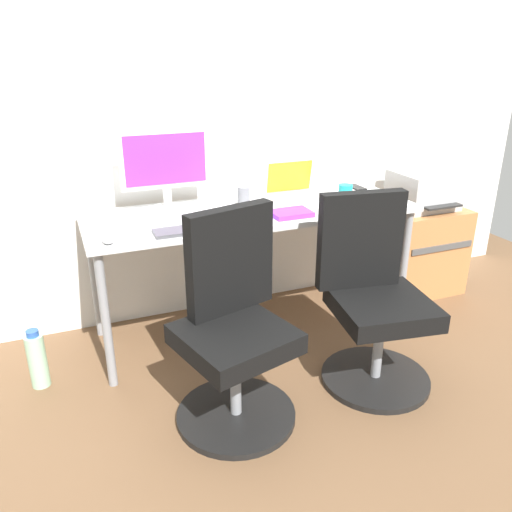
{
  "coord_description": "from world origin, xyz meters",
  "views": [
    {
      "loc": [
        -1.0,
        -2.51,
        1.56
      ],
      "look_at": [
        0.0,
        -0.05,
        0.48
      ],
      "focal_mm": 35.93,
      "sensor_mm": 36.0,
      "label": 1
    }
  ],
  "objects_px": {
    "office_chair_left": "(234,329)",
    "office_chair_right": "(373,301)",
    "water_bottle_on_floor": "(37,360)",
    "open_laptop": "(294,190)",
    "printer": "(423,190)",
    "coffee_mug": "(345,192)",
    "desktop_monitor": "(165,164)",
    "side_cabinet": "(416,248)"
  },
  "relations": [
    {
      "from": "side_cabinet",
      "to": "desktop_monitor",
      "type": "height_order",
      "value": "desktop_monitor"
    },
    {
      "from": "printer",
      "to": "water_bottle_on_floor",
      "type": "height_order",
      "value": "printer"
    },
    {
      "from": "office_chair_left",
      "to": "printer",
      "type": "distance_m",
      "value": 1.82
    },
    {
      "from": "office_chair_left",
      "to": "printer",
      "type": "relative_size",
      "value": 2.35
    },
    {
      "from": "printer",
      "to": "desktop_monitor",
      "type": "bearing_deg",
      "value": 178.01
    },
    {
      "from": "desktop_monitor",
      "to": "open_laptop",
      "type": "height_order",
      "value": "desktop_monitor"
    },
    {
      "from": "printer",
      "to": "water_bottle_on_floor",
      "type": "relative_size",
      "value": 1.29
    },
    {
      "from": "open_laptop",
      "to": "water_bottle_on_floor",
      "type": "bearing_deg",
      "value": -171.69
    },
    {
      "from": "printer",
      "to": "coffee_mug",
      "type": "height_order",
      "value": "coffee_mug"
    },
    {
      "from": "office_chair_right",
      "to": "side_cabinet",
      "type": "bearing_deg",
      "value": 41.22
    },
    {
      "from": "water_bottle_on_floor",
      "to": "open_laptop",
      "type": "distance_m",
      "value": 1.64
    },
    {
      "from": "office_chair_left",
      "to": "office_chair_right",
      "type": "height_order",
      "value": "same"
    },
    {
      "from": "side_cabinet",
      "to": "open_laptop",
      "type": "relative_size",
      "value": 1.87
    },
    {
      "from": "water_bottle_on_floor",
      "to": "open_laptop",
      "type": "bearing_deg",
      "value": 8.31
    },
    {
      "from": "side_cabinet",
      "to": "desktop_monitor",
      "type": "xyz_separation_m",
      "value": [
        -1.69,
        0.06,
        0.7
      ]
    },
    {
      "from": "open_laptop",
      "to": "office_chair_right",
      "type": "bearing_deg",
      "value": -84.81
    },
    {
      "from": "coffee_mug",
      "to": "printer",
      "type": "bearing_deg",
      "value": 12.23
    },
    {
      "from": "office_chair_right",
      "to": "desktop_monitor",
      "type": "distance_m",
      "value": 1.29
    },
    {
      "from": "office_chair_left",
      "to": "desktop_monitor",
      "type": "bearing_deg",
      "value": 94.97
    },
    {
      "from": "office_chair_right",
      "to": "open_laptop",
      "type": "xyz_separation_m",
      "value": [
        -0.07,
        0.75,
        0.37
      ]
    },
    {
      "from": "desktop_monitor",
      "to": "coffee_mug",
      "type": "bearing_deg",
      "value": -11.86
    },
    {
      "from": "desktop_monitor",
      "to": "open_laptop",
      "type": "bearing_deg",
      "value": -6.96
    },
    {
      "from": "water_bottle_on_floor",
      "to": "coffee_mug",
      "type": "distance_m",
      "value": 1.87
    },
    {
      "from": "office_chair_left",
      "to": "side_cabinet",
      "type": "height_order",
      "value": "office_chair_left"
    },
    {
      "from": "coffee_mug",
      "to": "open_laptop",
      "type": "bearing_deg",
      "value": 155.88
    },
    {
      "from": "side_cabinet",
      "to": "water_bottle_on_floor",
      "type": "distance_m",
      "value": 2.47
    },
    {
      "from": "office_chair_left",
      "to": "office_chair_right",
      "type": "distance_m",
      "value": 0.72
    },
    {
      "from": "printer",
      "to": "desktop_monitor",
      "type": "relative_size",
      "value": 0.83
    },
    {
      "from": "side_cabinet",
      "to": "open_laptop",
      "type": "bearing_deg",
      "value": -178.16
    },
    {
      "from": "desktop_monitor",
      "to": "open_laptop",
      "type": "relative_size",
      "value": 1.55
    },
    {
      "from": "open_laptop",
      "to": "desktop_monitor",
      "type": "bearing_deg",
      "value": 173.04
    },
    {
      "from": "office_chair_left",
      "to": "open_laptop",
      "type": "xyz_separation_m",
      "value": [
        0.65,
        0.75,
        0.37
      ]
    },
    {
      "from": "side_cabinet",
      "to": "office_chair_left",
      "type": "bearing_deg",
      "value": -154.09
    },
    {
      "from": "desktop_monitor",
      "to": "coffee_mug",
      "type": "distance_m",
      "value": 1.04
    },
    {
      "from": "coffee_mug",
      "to": "office_chair_right",
      "type": "bearing_deg",
      "value": -107.6
    },
    {
      "from": "office_chair_left",
      "to": "water_bottle_on_floor",
      "type": "height_order",
      "value": "office_chair_left"
    },
    {
      "from": "office_chair_left",
      "to": "printer",
      "type": "height_order",
      "value": "office_chair_left"
    },
    {
      "from": "office_chair_right",
      "to": "side_cabinet",
      "type": "xyz_separation_m",
      "value": [
        0.89,
        0.78,
        -0.13
      ]
    },
    {
      "from": "printer",
      "to": "open_laptop",
      "type": "distance_m",
      "value": 0.97
    },
    {
      "from": "printer",
      "to": "coffee_mug",
      "type": "bearing_deg",
      "value": -167.77
    },
    {
      "from": "office_chair_left",
      "to": "coffee_mug",
      "type": "distance_m",
      "value": 1.18
    },
    {
      "from": "office_chair_left",
      "to": "open_laptop",
      "type": "bearing_deg",
      "value": 49.11
    }
  ]
}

